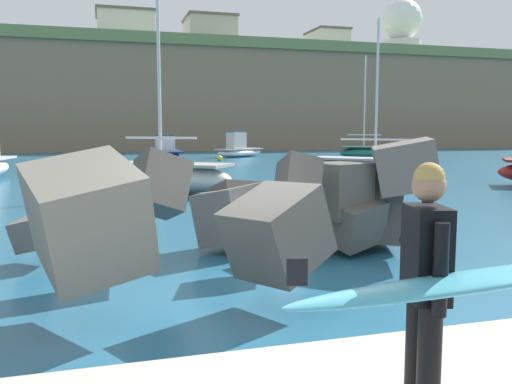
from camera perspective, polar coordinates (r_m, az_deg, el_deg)
The scene contains 15 objects.
ground_plane at distance 6.95m, azimuth 1.22°, elevation -12.01°, with size 400.00×400.00×0.00m, color #235B7A.
breakwater_jetty at distance 9.30m, azimuth 14.86°, elevation -1.47°, with size 30.84×6.44×2.11m.
surfer_with_board at distance 3.52m, azimuth 18.71°, elevation -9.18°, with size 2.11×1.40×1.78m.
boat_near_left at distance 45.64m, azimuth -1.86°, elevation 4.57°, with size 5.23×4.39×2.22m.
boat_near_centre at distance 19.31m, azimuth -9.19°, elevation 1.69°, with size 4.87×4.26×7.72m.
boat_near_right at distance 37.84m, azimuth -9.60°, elevation 4.03°, with size 2.11×5.66×1.95m.
boat_far_left at distance 26.51m, azimuth 11.68°, elevation 2.74°, with size 5.38×5.47×7.45m.
boat_far_centre at distance 42.01m, azimuth 11.84°, elevation 4.17°, with size 4.56×4.16×7.90m.
mooring_buoy_middle at distance 28.19m, azimuth -18.73°, elevation 2.13°, with size 0.44×0.44×0.44m.
mooring_buoy_outer at distance 39.61m, azimuth -3.90°, elevation 3.63°, with size 0.44×0.44×0.44m.
headland_bluff at distance 79.64m, azimuth 3.06°, elevation 9.50°, with size 111.72×33.10×12.69m.
radar_dome at distance 88.02m, azimuth 15.22°, elevation 16.30°, with size 6.17×6.17×9.45m.
station_building_west at distance 73.39m, azimuth -4.96°, elevation 16.43°, with size 6.43×6.78×4.33m.
station_building_central at distance 72.89m, azimuth -13.77°, elevation 16.39°, with size 7.18×7.42×4.45m.
station_building_east at distance 82.73m, azimuth 7.56°, elevation 15.25°, with size 4.95×6.84×4.29m.
Camera 1 is at (-1.96, -6.29, 2.21)m, focal length 37.52 mm.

